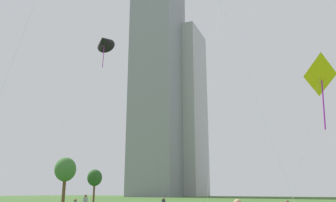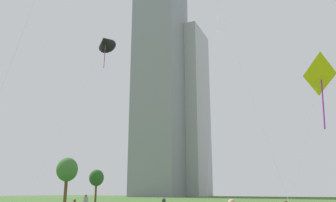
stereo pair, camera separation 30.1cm
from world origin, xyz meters
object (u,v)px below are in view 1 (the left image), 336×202
(park_tree_0, at_px, (65,170))
(park_tree_1, at_px, (95,178))
(kite_flying_6, at_px, (320,78))
(kite_flying_2, at_px, (104,42))
(distant_highrise_1, at_px, (183,110))
(distant_highrise_0, at_px, (158,80))

(park_tree_0, relative_size, park_tree_1, 1.26)
(kite_flying_6, bearing_deg, kite_flying_2, 158.96)
(kite_flying_6, height_order, park_tree_1, kite_flying_6)
(kite_flying_6, distance_m, distant_highrise_1, 138.59)
(park_tree_0, distance_m, park_tree_1, 6.75)
(park_tree_0, xyz_separation_m, park_tree_1, (0.04, 6.68, -1.00))
(kite_flying_6, bearing_deg, park_tree_0, 160.89)
(park_tree_1, bearing_deg, distant_highrise_0, 114.07)
(distant_highrise_0, bearing_deg, park_tree_1, -74.20)
(kite_flying_2, xyz_separation_m, park_tree_1, (-7.55, 8.16, -19.82))
(kite_flying_2, distance_m, kite_flying_6, 35.15)
(distant_highrise_0, xyz_separation_m, distant_highrise_1, (3.35, 17.41, -10.70))
(distant_highrise_1, bearing_deg, park_tree_0, -79.84)
(kite_flying_2, distance_m, park_tree_0, 20.35)
(park_tree_0, height_order, park_tree_1, park_tree_0)
(distant_highrise_1, bearing_deg, park_tree_1, -78.70)
(kite_flying_2, bearing_deg, kite_flying_6, -21.04)
(kite_flying_6, bearing_deg, distant_highrise_0, 126.42)
(kite_flying_2, bearing_deg, distant_highrise_1, 110.69)
(kite_flying_2, height_order, distant_highrise_0, distant_highrise_0)
(kite_flying_2, relative_size, distant_highrise_0, 0.25)
(park_tree_0, bearing_deg, distant_highrise_0, 112.36)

